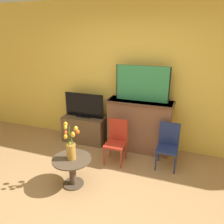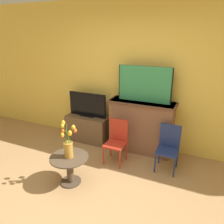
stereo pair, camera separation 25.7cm
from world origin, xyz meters
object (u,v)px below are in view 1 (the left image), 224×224
object	(u,v)px
chair_blue	(168,143)
vase_tulips	(71,146)
painting	(142,84)
tv_monitor	(84,106)
chair_red	(116,139)

from	to	relation	value
chair_blue	vase_tulips	world-z (taller)	vase_tulips
painting	chair_blue	size ratio (longest dim) A/B	1.28
tv_monitor	chair_red	xyz separation A→B (m)	(0.85, -0.49, -0.35)
vase_tulips	tv_monitor	bearing A→B (deg)	109.16
tv_monitor	vase_tulips	xyz separation A→B (m)	(0.46, -1.33, -0.12)
painting	tv_monitor	bearing A→B (deg)	-178.25
tv_monitor	chair_red	size ratio (longest dim) A/B	1.08
tv_monitor	painting	bearing A→B (deg)	1.75
painting	chair_red	size ratio (longest dim) A/B	1.28
painting	tv_monitor	size ratio (longest dim) A/B	1.18
tv_monitor	vase_tulips	size ratio (longest dim) A/B	1.48
tv_monitor	chair_red	bearing A→B (deg)	-30.09
vase_tulips	chair_blue	bearing A→B (deg)	38.39
tv_monitor	chair_blue	world-z (taller)	tv_monitor
painting	tv_monitor	world-z (taller)	painting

